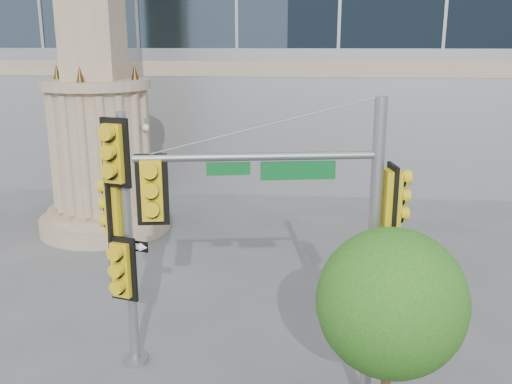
{
  "coord_description": "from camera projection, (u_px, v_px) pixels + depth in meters",
  "views": [
    {
      "loc": [
        0.87,
        -9.22,
        6.39
      ],
      "look_at": [
        -0.15,
        2.0,
        3.34
      ],
      "focal_mm": 40.0,
      "sensor_mm": 36.0,
      "label": 1
    }
  ],
  "objects": [
    {
      "name": "monument",
      "position": [
        95.0,
        66.0,
        18.34
      ],
      "size": [
        4.4,
        4.4,
        16.6
      ],
      "color": "#9F866B",
      "rests_on": "ground"
    },
    {
      "name": "main_signal_pole",
      "position": [
        315.0,
        227.0,
        9.29
      ],
      "size": [
        4.26,
        1.08,
        5.52
      ],
      "rotation": [
        0.0,
        0.0,
        0.17
      ],
      "color": "slate",
      "rests_on": "ground"
    },
    {
      "name": "secondary_signal_pole",
      "position": [
        121.0,
        224.0,
        10.75
      ],
      "size": [
        0.88,
        0.8,
        5.11
      ],
      "rotation": [
        0.0,
        0.0,
        -0.27
      ],
      "color": "slate",
      "rests_on": "ground"
    },
    {
      "name": "street_tree",
      "position": [
        394.0,
        308.0,
        8.69
      ],
      "size": [
        2.35,
        2.3,
        3.66
      ],
      "color": "#9F866B",
      "rests_on": "ground"
    }
  ]
}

